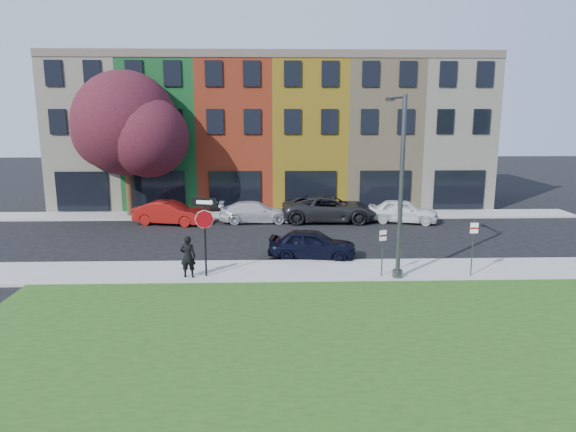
{
  "coord_description": "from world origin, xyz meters",
  "views": [
    {
      "loc": [
        -2.54,
        -17.56,
        6.59
      ],
      "look_at": [
        -1.87,
        4.0,
        2.22
      ],
      "focal_mm": 32.0,
      "sensor_mm": 36.0,
      "label": 1
    }
  ],
  "objects_px": {
    "sedan_near": "(312,244)",
    "street_lamp": "(400,187)",
    "stop_sign": "(205,221)",
    "man": "(188,256)"
  },
  "relations": [
    {
      "from": "man",
      "to": "street_lamp",
      "type": "distance_m",
      "value": 8.78
    },
    {
      "from": "stop_sign",
      "to": "street_lamp",
      "type": "xyz_separation_m",
      "value": [
        7.65,
        -0.16,
        1.34
      ]
    },
    {
      "from": "sedan_near",
      "to": "street_lamp",
      "type": "height_order",
      "value": "street_lamp"
    },
    {
      "from": "sedan_near",
      "to": "street_lamp",
      "type": "distance_m",
      "value": 5.31
    },
    {
      "from": "man",
      "to": "street_lamp",
      "type": "xyz_separation_m",
      "value": [
        8.34,
        -0.06,
        2.76
      ]
    },
    {
      "from": "sedan_near",
      "to": "man",
      "type": "bearing_deg",
      "value": 128.44
    },
    {
      "from": "stop_sign",
      "to": "man",
      "type": "xyz_separation_m",
      "value": [
        -0.69,
        -0.1,
        -1.42
      ]
    },
    {
      "from": "man",
      "to": "sedan_near",
      "type": "distance_m",
      "value": 5.96
    },
    {
      "from": "sedan_near",
      "to": "stop_sign",
      "type": "bearing_deg",
      "value": 131.15
    },
    {
      "from": "stop_sign",
      "to": "sedan_near",
      "type": "relative_size",
      "value": 0.76
    }
  ]
}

